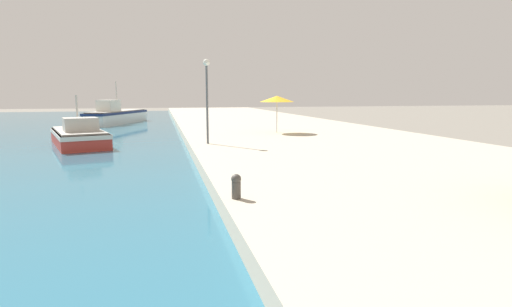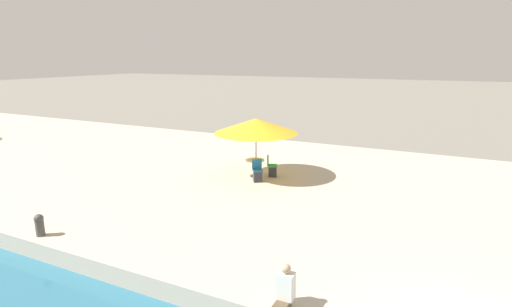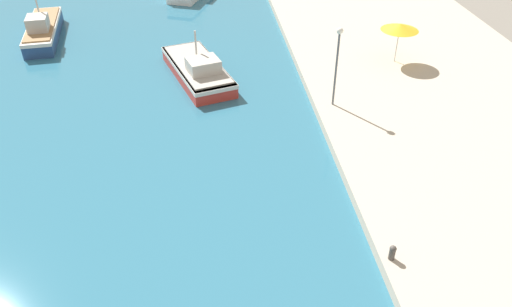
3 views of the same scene
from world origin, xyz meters
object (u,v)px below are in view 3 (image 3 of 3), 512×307
Objects in this scene: fishing_boat_mid at (43,29)px; lamppost at (338,54)px; fishing_boat_near at (198,69)px; mooring_bollard at (392,252)px; cafe_umbrella_white at (400,27)px.

fishing_boat_mid is 1.75× the size of lamppost.
fishing_boat_near is 12.09× the size of mooring_bollard.
fishing_boat_near reaches higher than cafe_umbrella_white.
mooring_bollard is 12.18m from lamppost.
lamppost is (7.57, -5.23, 2.98)m from fishing_boat_near.
lamppost reaches higher than mooring_bollard.
cafe_umbrella_white is 7.64m from lamppost.
fishing_boat_mid reaches higher than fishing_boat_near.
fishing_boat_near is 3.06× the size of cafe_umbrella_white.
fishing_boat_near is 0.99× the size of fishing_boat_mid.
lamppost reaches higher than fishing_boat_near.
mooring_bollard is (18.40, -25.01, 0.11)m from fishing_boat_mid.
mooring_bollard is at bearing -109.63° from cafe_umbrella_white.
lamppost is at bearing 87.03° from mooring_bollard.
fishing_boat_near is at bearing 145.38° from lamppost.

